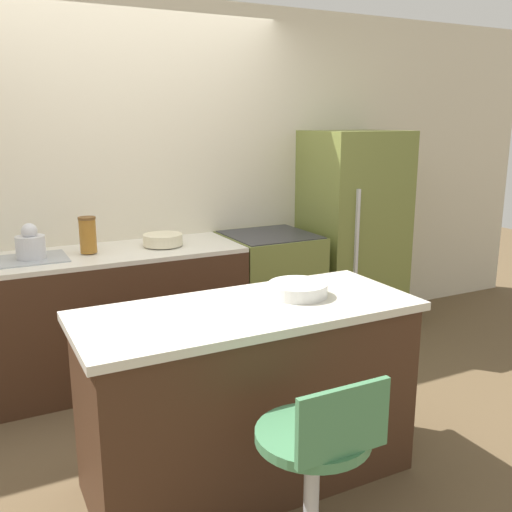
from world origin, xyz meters
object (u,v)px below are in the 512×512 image
object	(u,v)px
stool_chair	(316,478)
kettle	(30,244)
oven_range	(270,292)
mixing_bowl	(163,240)
refrigerator	(352,234)

from	to	relation	value
stool_chair	kettle	size ratio (longest dim) A/B	3.97
oven_range	mixing_bowl	bearing A→B (deg)	-179.89
refrigerator	mixing_bowl	size ratio (longest dim) A/B	6.19
oven_range	refrigerator	size ratio (longest dim) A/B	0.54
refrigerator	stool_chair	bearing A→B (deg)	-128.99
kettle	oven_range	bearing A→B (deg)	0.06
refrigerator	stool_chair	xyz separation A→B (m)	(-1.76, -2.17, -0.39)
refrigerator	stool_chair	size ratio (longest dim) A/B	1.89
oven_range	kettle	world-z (taller)	kettle
oven_range	refrigerator	bearing A→B (deg)	1.02
oven_range	refrigerator	distance (m)	0.87
kettle	refrigerator	bearing A→B (deg)	0.36
mixing_bowl	oven_range	bearing A→B (deg)	0.11
refrigerator	kettle	size ratio (longest dim) A/B	7.49
refrigerator	kettle	xyz separation A→B (m)	(-2.49, -0.02, 0.16)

